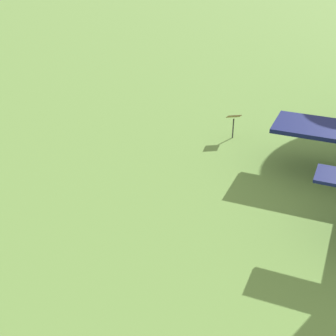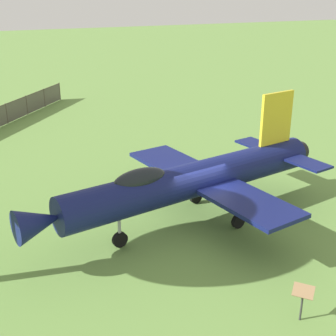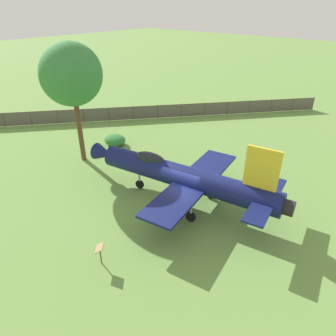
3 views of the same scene
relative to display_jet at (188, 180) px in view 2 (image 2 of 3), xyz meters
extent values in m
plane|color=#668E42|center=(0.06, -0.33, -1.97)|extent=(200.00, 200.00, 0.00)
cylinder|color=#111951|center=(0.06, -0.33, -0.04)|extent=(3.41, 11.78, 1.42)
cone|color=#111951|center=(-1.05, 6.03, -0.04)|extent=(1.47, 1.78, 1.21)
cylinder|color=black|center=(1.11, -6.35, -0.04)|extent=(0.94, 0.74, 0.85)
ellipsoid|color=black|center=(-0.38, 2.21, 0.56)|extent=(1.26, 2.32, 0.84)
cube|color=yellow|center=(0.82, -4.72, 1.83)|extent=(0.45, 1.80, 2.32)
cube|color=#111951|center=(-2.43, -1.36, -0.22)|extent=(4.13, 2.71, 0.16)
cube|color=#111951|center=(2.74, -0.46, -0.22)|extent=(4.13, 2.71, 0.16)
cube|color=#111951|center=(-0.69, -5.45, 0.10)|extent=(1.96, 1.39, 0.10)
cube|color=#111951|center=(2.49, -4.90, 0.10)|extent=(1.96, 1.39, 0.10)
cylinder|color=#A5A8AD|center=(-0.54, 3.13, -0.92)|extent=(0.12, 0.12, 1.48)
cylinder|color=black|center=(-0.54, 3.13, -1.67)|extent=(0.28, 0.62, 0.60)
cylinder|color=#A5A8AD|center=(-1.13, -1.73, -0.92)|extent=(0.12, 0.12, 1.48)
cylinder|color=black|center=(-1.13, -1.73, -1.67)|extent=(0.28, 0.62, 0.60)
cylinder|color=#A5A8AD|center=(1.65, -1.24, -0.92)|extent=(0.12, 0.12, 1.48)
cylinder|color=black|center=(1.65, -1.24, -1.67)|extent=(0.28, 0.62, 0.60)
cylinder|color=#4C4238|center=(25.00, -0.04, -1.22)|extent=(0.08, 0.08, 1.49)
cylinder|color=#4C4238|center=(22.98, 1.66, -1.22)|extent=(0.08, 0.08, 1.49)
cylinder|color=#4C4238|center=(20.95, 3.35, -1.22)|extent=(0.08, 0.08, 1.49)
cylinder|color=#4C4238|center=(18.92, 5.05, -1.22)|extent=(0.08, 0.08, 1.49)
cylinder|color=#333333|center=(-6.66, -0.37, -1.52)|extent=(0.06, 0.06, 0.90)
cube|color=olive|center=(-6.66, -0.37, -0.95)|extent=(0.71, 0.69, 0.25)
camera|label=1|loc=(1.35, -17.92, 6.50)|focal=49.89mm
camera|label=2|loc=(-15.07, 7.70, 7.16)|focal=49.15mm
camera|label=3|loc=(-12.83, -10.06, 9.49)|focal=32.67mm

